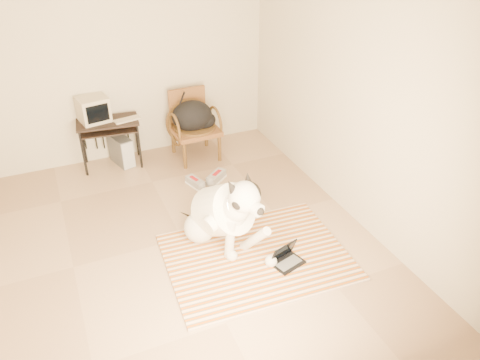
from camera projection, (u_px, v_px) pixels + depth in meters
floor at (182, 239)px, 5.24m from camera, size 4.50×4.50×0.00m
wall_back at (125, 63)px, 6.29m from camera, size 4.50×0.00×4.50m
wall_front at (282, 279)px, 2.77m from camera, size 4.50×0.00×4.50m
wall_right at (346, 98)px, 5.21m from camera, size 0.00×4.50×4.50m
rug at (257, 257)px, 4.96m from camera, size 1.96×1.54×0.02m
dog at (223, 213)px, 4.96m from camera, size 0.77×1.30×1.02m
laptop at (286, 258)px, 4.84m from camera, size 0.37×0.31×0.22m
computer_desk at (108, 128)px, 6.35m from camera, size 0.86×0.55×0.68m
crt_monitor at (93, 109)px, 6.23m from camera, size 0.43×0.42×0.33m
desk_keyboard at (127, 120)px, 6.32m from camera, size 0.37×0.19×0.02m
pc_tower at (121, 150)px, 6.60m from camera, size 0.30×0.47×0.41m
rattan_chair at (193, 125)px, 6.67m from camera, size 0.64×0.62×0.96m
backpack at (194, 117)px, 6.54m from camera, size 0.62×0.48×0.43m
sneaker_left at (195, 183)px, 6.16m from camera, size 0.21×0.33×0.11m
sneaker_right at (216, 178)px, 6.26m from camera, size 0.35×0.31×0.12m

